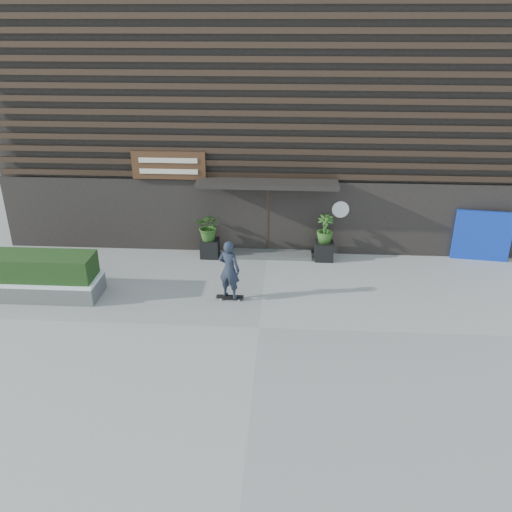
# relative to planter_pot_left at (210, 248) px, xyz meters

# --- Properties ---
(ground) EXTENTS (80.00, 80.00, 0.00)m
(ground) POSITION_rel_planter_pot_left_xyz_m (1.90, -4.40, -0.30)
(ground) COLOR #9D9A95
(ground) RESTS_ON ground
(entrance_step) EXTENTS (3.00, 0.80, 0.12)m
(entrance_step) POSITION_rel_planter_pot_left_xyz_m (1.90, 0.20, -0.24)
(entrance_step) COLOR #494947
(entrance_step) RESTS_ON ground
(planter_pot_left) EXTENTS (0.60, 0.60, 0.60)m
(planter_pot_left) POSITION_rel_planter_pot_left_xyz_m (0.00, 0.00, 0.00)
(planter_pot_left) COLOR black
(planter_pot_left) RESTS_ON ground
(bamboo_left) EXTENTS (0.86, 0.75, 0.96)m
(bamboo_left) POSITION_rel_planter_pot_left_xyz_m (0.00, 0.00, 0.78)
(bamboo_left) COLOR #2D591E
(bamboo_left) RESTS_ON planter_pot_left
(planter_pot_right) EXTENTS (0.60, 0.60, 0.60)m
(planter_pot_right) POSITION_rel_planter_pot_left_xyz_m (3.80, 0.00, 0.00)
(planter_pot_right) COLOR black
(planter_pot_right) RESTS_ON ground
(bamboo_right) EXTENTS (0.54, 0.54, 0.96)m
(bamboo_right) POSITION_rel_planter_pot_left_xyz_m (3.80, 0.00, 0.78)
(bamboo_right) COLOR #2D591E
(bamboo_right) RESTS_ON planter_pot_right
(raised_bed) EXTENTS (3.50, 1.20, 0.50)m
(raised_bed) POSITION_rel_planter_pot_left_xyz_m (-4.53, -3.01, -0.05)
(raised_bed) COLOR #535250
(raised_bed) RESTS_ON ground
(snow_layer) EXTENTS (3.50, 1.20, 0.08)m
(snow_layer) POSITION_rel_planter_pot_left_xyz_m (-4.53, -3.01, 0.24)
(snow_layer) COLOR white
(snow_layer) RESTS_ON raised_bed
(hedge) EXTENTS (3.30, 1.00, 0.70)m
(hedge) POSITION_rel_planter_pot_left_xyz_m (-4.53, -3.01, 0.63)
(hedge) COLOR #193513
(hedge) RESTS_ON snow_layer
(blue_tarp) EXTENTS (1.81, 0.34, 1.69)m
(blue_tarp) POSITION_rel_planter_pot_left_xyz_m (8.94, 0.30, 0.55)
(blue_tarp) COLOR #0D2BAA
(blue_tarp) RESTS_ON ground
(building) EXTENTS (18.00, 11.00, 8.00)m
(building) POSITION_rel_planter_pot_left_xyz_m (1.90, 5.56, 3.69)
(building) COLOR black
(building) RESTS_ON ground
(skateboarder) EXTENTS (0.78, 0.60, 1.80)m
(skateboarder) POSITION_rel_planter_pot_left_xyz_m (0.98, -2.93, 0.64)
(skateboarder) COLOR black
(skateboarder) RESTS_ON ground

